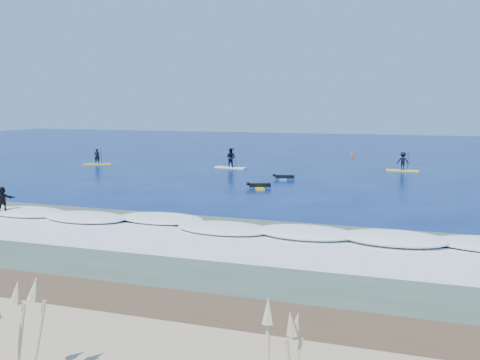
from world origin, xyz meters
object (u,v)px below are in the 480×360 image
(sup_paddler_right, at_px, (403,163))
(prone_paddler_near, at_px, (259,186))
(sup_paddler_left, at_px, (97,159))
(prone_paddler_far, at_px, (284,177))
(wave_surfer, at_px, (2,201))
(marker_buoy, at_px, (352,155))
(sup_paddler_center, at_px, (231,159))

(sup_paddler_right, distance_m, prone_paddler_near, 17.22)
(sup_paddler_right, xyz_separation_m, prone_paddler_near, (-9.81, -14.14, -0.64))
(prone_paddler_near, bearing_deg, sup_paddler_left, 40.44)
(sup_paddler_left, relative_size, prone_paddler_far, 1.15)
(prone_paddler_near, distance_m, wave_surfer, 17.73)
(sup_paddler_left, bearing_deg, marker_buoy, 5.86)
(wave_surfer, bearing_deg, sup_paddler_right, 32.20)
(prone_paddler_near, relative_size, prone_paddler_far, 0.99)
(wave_surfer, height_order, marker_buoy, wave_surfer)
(prone_paddler_far, relative_size, marker_buoy, 3.86)
(wave_surfer, bearing_deg, prone_paddler_near, 31.05)
(wave_surfer, bearing_deg, sup_paddler_center, 58.14)
(sup_paddler_left, bearing_deg, prone_paddler_far, -40.77)
(sup_paddler_center, relative_size, sup_paddler_right, 1.13)
(sup_paddler_center, distance_m, wave_surfer, 25.75)
(sup_paddler_center, height_order, prone_paddler_near, sup_paddler_center)
(prone_paddler_far, xyz_separation_m, wave_surfer, (-11.32, -19.27, 0.69))
(sup_paddler_left, distance_m, sup_paddler_center, 14.14)
(sup_paddler_right, bearing_deg, wave_surfer, -126.64)
(sup_paddler_left, relative_size, prone_paddler_near, 1.16)
(sup_paddler_left, bearing_deg, sup_paddler_right, -20.14)
(sup_paddler_left, distance_m, prone_paddler_far, 21.36)
(sup_paddler_right, height_order, wave_surfer, sup_paddler_right)
(prone_paddler_near, distance_m, prone_paddler_far, 5.18)
(wave_surfer, relative_size, marker_buoy, 3.51)
(prone_paddler_far, bearing_deg, sup_paddler_left, 66.10)
(wave_surfer, bearing_deg, prone_paddler_far, 37.72)
(sup_paddler_right, relative_size, marker_buoy, 4.80)
(sup_paddler_left, distance_m, prone_paddler_near, 22.42)
(sup_paddler_center, height_order, marker_buoy, sup_paddler_center)
(sup_paddler_center, height_order, prone_paddler_far, sup_paddler_center)
(sup_paddler_right, relative_size, prone_paddler_far, 1.24)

